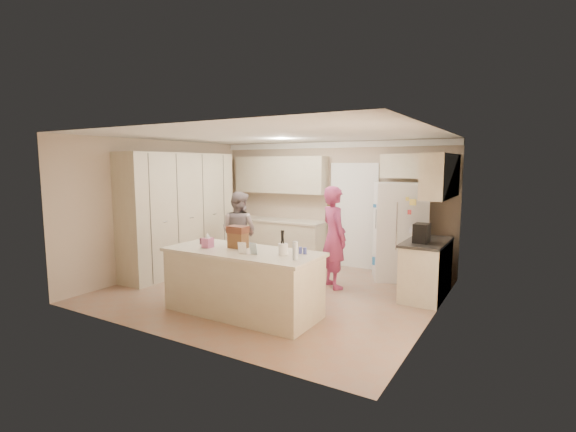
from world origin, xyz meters
The scene contains 41 objects.
floor centered at (0.00, 0.00, -0.01)m, with size 5.20×4.60×0.02m, color #8C6D59.
ceiling centered at (0.00, 0.00, 2.61)m, with size 5.20×4.60×0.02m, color white.
wall_back centered at (0.00, 2.31, 1.30)m, with size 5.20×0.02×2.60m, color #C0A98E.
wall_front centered at (0.00, -2.31, 1.30)m, with size 5.20×0.02×2.60m, color #C0A98E.
wall_left centered at (-2.61, 0.00, 1.30)m, with size 0.02×4.60×2.60m, color #C0A98E.
wall_right centered at (2.61, 0.00, 1.30)m, with size 0.02×4.60×2.60m, color #C0A98E.
crown_back centered at (0.00, 2.26, 2.53)m, with size 5.20×0.08×0.12m, color white.
pantry_bank centered at (-2.30, 0.20, 1.18)m, with size 0.60×2.60×2.35m, color beige.
back_base_cab centered at (-1.15, 2.00, 0.44)m, with size 2.20×0.60×0.88m, color beige.
back_countertop centered at (-1.15, 1.99, 0.90)m, with size 2.24×0.63×0.04m, color beige.
back_upper_cab centered at (-1.15, 2.12, 1.90)m, with size 2.20×0.35×0.80m, color beige.
doorway_opening centered at (0.55, 2.28, 1.05)m, with size 0.90×0.06×2.10m, color black.
doorway_casing centered at (0.55, 2.24, 1.05)m, with size 1.02×0.03×2.22m, color white.
wall_frame_upper centered at (0.02, 2.27, 1.55)m, with size 0.15×0.02×0.20m, color brown.
wall_frame_lower centered at (0.02, 2.27, 1.28)m, with size 0.15×0.02×0.20m, color brown.
refrigerator centered at (1.62, 1.83, 0.90)m, with size 0.90×0.70×1.80m, color white.
fridge_seam centered at (1.62, 1.47, 0.90)m, with size 0.01×0.02×1.78m, color gray.
fridge_dispenser centered at (1.40, 1.46, 1.15)m, with size 0.22×0.03×0.35m, color black.
fridge_handle_l centered at (1.57, 1.46, 1.05)m, with size 0.02×0.02×0.85m, color silver.
fridge_handle_r centered at (1.67, 1.46, 1.05)m, with size 0.02×0.02×0.85m, color silver.
over_fridge_cab centered at (1.65, 2.12, 2.10)m, with size 0.95×0.35×0.45m, color beige.
right_base_cab centered at (2.30, 1.00, 0.44)m, with size 0.60×1.20×0.88m, color beige.
right_countertop centered at (2.29, 1.00, 0.90)m, with size 0.63×1.24×0.04m, color #2D2B28.
right_upper_cab centered at (2.43, 1.20, 1.95)m, with size 0.35×1.50×0.70m, color beige.
coffee_maker centered at (2.25, 0.80, 1.07)m, with size 0.22×0.28×0.30m, color black.
island_base centered at (0.20, -1.10, 0.44)m, with size 2.20×0.90×0.88m, color beige.
island_top centered at (0.20, -1.10, 0.90)m, with size 2.28×0.96×0.05m, color beige.
utensil_crock centered at (0.85, -1.05, 1.00)m, with size 0.13×0.13×0.15m, color white.
tissue_box centered at (-0.35, -1.20, 1.00)m, with size 0.13×0.13×0.14m, color #BF5E91.
tissue_plume centered at (-0.35, -1.20, 1.10)m, with size 0.08×0.08×0.08m, color white.
dollhouse_body centered at (0.05, -1.00, 1.04)m, with size 0.26×0.18×0.22m, color brown.
dollhouse_roof centered at (0.05, -1.00, 1.20)m, with size 0.28×0.20×0.10m, color #592D1E.
jam_jar centered at (-0.60, -1.05, 0.97)m, with size 0.07×0.07×0.09m, color #59263F.
greeting_card_a centered at (0.35, -1.30, 1.01)m, with size 0.12×0.01×0.16m, color white.
greeting_card_b centered at (0.50, -1.25, 1.01)m, with size 0.12×0.01×0.16m, color silver.
water_bottle centered at (1.15, -1.25, 1.04)m, with size 0.07×0.07×0.24m, color silver.
shaker_salt centered at (1.02, -0.88, 0.97)m, with size 0.05×0.05×0.09m, color #374093.
shaker_pepper centered at (1.09, -0.88, 0.97)m, with size 0.05×0.05×0.09m, color #374093.
teen_boy centered at (-1.26, 0.75, 0.80)m, with size 0.78×0.61×1.61m, color gray.
teen_girl centered at (0.79, 0.74, 0.88)m, with size 0.64×0.42×1.76m, color #A73B55.
fridge_magnets centered at (1.62, 1.47, 0.90)m, with size 0.76×0.02×1.44m, color tan, non-canonical shape.
Camera 1 is at (3.71, -5.77, 2.14)m, focal length 26.00 mm.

